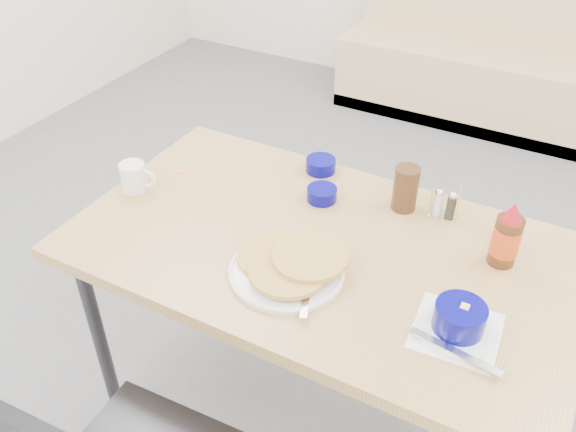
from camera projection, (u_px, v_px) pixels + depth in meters
The scene contains 11 objects.
booth_bench at pixel (500, 64), 3.72m from camera, with size 1.90×0.56×1.22m.
dining_table at pixel (321, 261), 1.73m from camera, with size 1.40×0.80×0.76m.
pancake_plate at pixel (289, 266), 1.59m from camera, with size 0.30×0.30×0.05m.
coffee_mug at pixel (135, 177), 1.89m from camera, with size 0.12×0.08×0.09m.
grits_setting at pixel (459, 322), 1.41m from camera, with size 0.23×0.21×0.08m.
creamer_bowl at pixel (321, 165), 1.99m from camera, with size 0.10×0.10×0.04m.
butter_bowl at pixel (322, 194), 1.86m from camera, with size 0.09×0.09×0.04m.
amber_tumbler at pixel (406, 188), 1.79m from camera, with size 0.07×0.07×0.14m, color #3E2613.
condiment_caddy at pixel (444, 205), 1.78m from camera, with size 0.09×0.06×0.10m.
syrup_bottle at pixel (506, 238), 1.59m from camera, with size 0.07×0.07×0.19m.
sugar_wrapper at pixel (183, 171), 1.99m from camera, with size 0.04×0.02×0.00m, color #FF6F54.
Camera 1 is at (0.54, -0.95, 1.84)m, focal length 38.00 mm.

